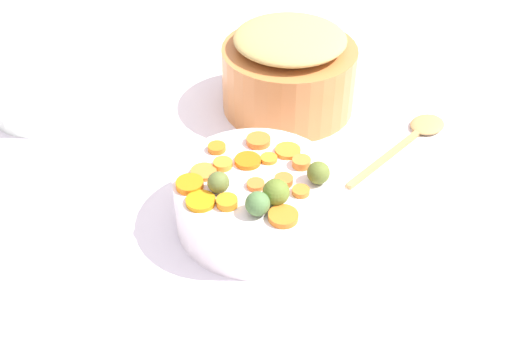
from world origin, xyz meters
name	(u,v)px	position (x,y,z in m)	size (l,w,h in m)	color
tabletop	(262,240)	(0.00, 0.00, 0.01)	(2.40, 2.40, 0.02)	white
serving_bowl_carrots	(256,199)	(0.03, 0.01, 0.06)	(0.23, 0.23, 0.09)	white
metal_pot	(291,78)	(0.34, 0.00, 0.08)	(0.24, 0.24, 0.12)	#C7773D
stuffing_mound	(292,39)	(0.34, 0.00, 0.16)	(0.20, 0.20, 0.04)	tan
carrot_slice_0	(269,159)	(0.07, 0.00, 0.11)	(0.02, 0.02, 0.01)	orange
carrot_slice_1	(284,180)	(0.02, -0.03, 0.11)	(0.03, 0.03, 0.01)	orange
carrot_slice_2	(256,185)	(0.01, 0.01, 0.11)	(0.02, 0.02, 0.01)	orange
carrot_slice_3	(301,193)	(0.00, -0.05, 0.11)	(0.02, 0.02, 0.01)	orange
carrot_slice_4	(301,162)	(0.06, -0.05, 0.11)	(0.03, 0.03, 0.01)	orange
carrot_slice_5	(283,217)	(-0.05, -0.03, 0.11)	(0.04, 0.04, 0.01)	orange
carrot_slice_6	(223,164)	(0.04, 0.06, 0.11)	(0.03, 0.03, 0.01)	orange
carrot_slice_7	(217,148)	(0.08, 0.08, 0.11)	(0.03, 0.03, 0.01)	orange
carrot_slice_8	(258,141)	(0.10, 0.02, 0.11)	(0.04, 0.04, 0.01)	orange
carrot_slice_9	(288,151)	(0.09, -0.02, 0.11)	(0.04, 0.04, 0.01)	orange
carrot_slice_10	(204,172)	(0.02, 0.09, 0.11)	(0.04, 0.04, 0.01)	orange
carrot_slice_11	(227,202)	(-0.04, 0.04, 0.11)	(0.03, 0.03, 0.01)	orange
carrot_slice_12	(201,201)	(-0.04, 0.08, 0.11)	(0.04, 0.04, 0.01)	orange
carrot_slice_13	(248,161)	(0.06, 0.03, 0.11)	(0.04, 0.04, 0.01)	orange
carrot_slice_14	(190,184)	(-0.01, 0.10, 0.11)	(0.04, 0.04, 0.01)	orange
brussels_sprout_0	(318,173)	(0.03, -0.07, 0.12)	(0.03, 0.03, 0.03)	#5D6C29
brussels_sprout_1	(258,204)	(-0.05, 0.00, 0.12)	(0.03, 0.03, 0.03)	#4E763D
brussels_sprout_2	(276,192)	(-0.02, -0.02, 0.12)	(0.04, 0.04, 0.04)	#5D7527
brussels_sprout_3	(218,182)	(-0.01, 0.06, 0.12)	(0.03, 0.03, 0.03)	#5C6B2F
wooden_spoon	(416,133)	(0.28, -0.23, 0.03)	(0.24, 0.18, 0.01)	tan
casserole_dish	(49,77)	(0.29, 0.43, 0.07)	(0.24, 0.24, 0.11)	white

